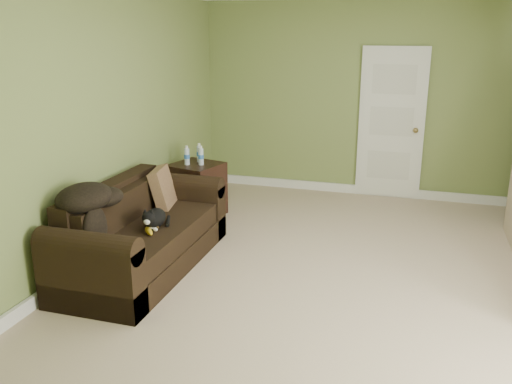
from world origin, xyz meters
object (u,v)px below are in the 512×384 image
Objects in this scene: cat at (154,219)px; banana at (149,231)px; side_table at (197,189)px; sofa at (141,236)px.

banana is (0.03, -0.15, -0.06)m from cat.
side_table reaches higher than banana.
sofa is 2.33× the size of side_table.
sofa reaches higher than cat.
sofa reaches higher than banana.
side_table is at bearing 92.96° from sofa.
side_table is at bearing 90.66° from cat.
cat is at bearing -80.88° from side_table.
side_table is 1.82× the size of cat.
cat is (0.18, -0.06, 0.22)m from sofa.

